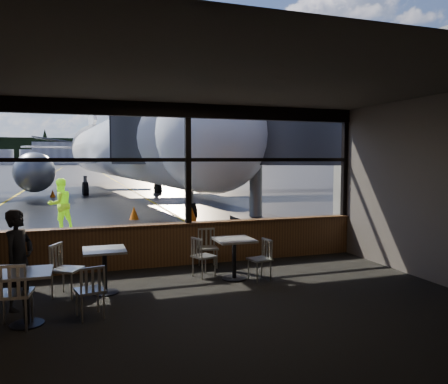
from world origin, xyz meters
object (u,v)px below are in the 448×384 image
cafe_table_left (26,299)px  passenger (19,260)px  cafe_table_near (234,259)px  ground_crew (60,204)px  cafe_table_mid (105,271)px  cone_nose (134,213)px  jet_bridge (248,155)px  airliner (124,105)px  chair_mid_s (90,291)px  chair_near_w (204,257)px  chair_near_n (208,248)px  chair_mid_w (67,270)px  cone_extra (192,215)px  chair_near_e (260,260)px  cone_wing (53,193)px  chair_left_s (14,294)px

cafe_table_left → passenger: passenger is taller
cafe_table_near → ground_crew: size_ratio=0.47×
cafe_table_mid → passenger: 1.40m
cafe_table_near → cone_nose: bearing=95.1°
jet_bridge → cone_nose: 4.91m
airliner → jet_bridge: bearing=-83.2°
airliner → jet_bridge: (2.95, -13.66, -3.23)m
chair_mid_s → passenger: 1.30m
chair_near_w → chair_mid_s: bearing=-74.7°
jet_bridge → passenger: 10.21m
chair_near_n → chair_mid_s: bearing=48.5°
ground_crew → cafe_table_left: bearing=56.3°
ground_crew → cone_nose: bearing=-179.2°
jet_bridge → passenger: bearing=-132.1°
cafe_table_left → ground_crew: ground_crew is taller
chair_mid_w → cone_nose: size_ratio=1.80×
chair_mid_s → ground_crew: 8.64m
cafe_table_mid → cone_extra: size_ratio=1.47×
chair_near_e → chair_mid_s: bearing=98.0°
cafe_table_mid → chair_near_e: size_ratio=0.98×
cone_wing → cone_nose: bearing=-73.1°
airliner → cone_nose: airliner is taller
chair_mid_w → cone_nose: chair_mid_w is taller
cafe_table_mid → chair_mid_s: size_ratio=0.97×
chair_near_e → cone_nose: (-1.24, 9.26, -0.15)m
chair_near_w → cone_extra: size_ratio=1.52×
jet_bridge → chair_near_w: 7.77m
chair_near_w → chair_left_s: size_ratio=0.85×
jet_bridge → chair_near_n: jet_bridge is taller
cafe_table_left → cafe_table_near: bearing=19.7°
jet_bridge → chair_mid_s: size_ratio=13.93×
airliner → chair_near_w: size_ratio=46.07×
cone_wing → chair_near_e: bearing=-77.2°
chair_mid_s → cone_wing: (-1.58, 21.69, -0.18)m
cafe_table_mid → chair_left_s: chair_left_s is taller
airliner → chair_mid_w: 21.56m
ground_crew → chair_near_n: bearing=83.8°
jet_bridge → chair_near_e: size_ratio=14.12×
chair_near_e → chair_left_s: chair_left_s is taller
cafe_table_mid → chair_left_s: size_ratio=0.82×
cafe_table_near → cafe_table_left: size_ratio=1.04×
chair_near_w → ground_crew: 7.58m
chair_near_w → cafe_table_mid: bearing=-97.1°
cone_extra → passenger: bearing=-120.4°
cafe_table_mid → chair_mid_w: bearing=176.6°
chair_near_e → chair_near_w: 1.10m
cafe_table_mid → cafe_table_left: 1.60m
chair_near_w → cone_nose: chair_near_w is taller
chair_mid_s → chair_near_n: bearing=29.9°
airliner → jet_bridge: 14.34m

